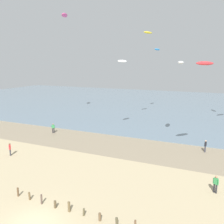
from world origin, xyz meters
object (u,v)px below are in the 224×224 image
person_right_flank (10,149)px  person_left_flank (205,146)px  kite_aloft_0 (65,15)px  person_by_waterline (216,184)px  kite_aloft_9 (205,63)px  kite_aloft_4 (157,49)px  person_mid_beach (53,128)px  kite_aloft_7 (181,63)px  kite_aloft_6 (122,61)px  kite_aloft_5 (148,33)px

person_right_flank → person_left_flank: bearing=26.0°
person_right_flank → kite_aloft_0: (-5.18, 21.34, 20.63)m
person_by_waterline → kite_aloft_0: (-29.99, 20.62, 20.63)m
kite_aloft_0 → kite_aloft_9: bearing=-142.1°
kite_aloft_4 → person_left_flank: bearing=37.8°
person_mid_beach → kite_aloft_7: size_ratio=0.63×
kite_aloft_0 → kite_aloft_7: 27.78m
kite_aloft_9 → kite_aloft_7: bearing=-109.6°
kite_aloft_4 → person_right_flank: bearing=-8.8°
kite_aloft_7 → person_right_flank: bearing=-61.0°
kite_aloft_6 → kite_aloft_9: 14.42m
person_left_flank → kite_aloft_6: 17.73m
person_right_flank → kite_aloft_5: kite_aloft_5 is taller
kite_aloft_6 → person_by_waterline: bearing=62.9°
kite_aloft_0 → kite_aloft_9: size_ratio=1.27×
person_by_waterline → kite_aloft_7: bearing=114.0°
kite_aloft_6 → person_left_flank: bearing=93.7°
person_by_waterline → kite_aloft_5: kite_aloft_5 is taller
kite_aloft_4 → kite_aloft_9: size_ratio=0.95×
person_left_flank → person_mid_beach: bearing=-178.3°
person_left_flank → kite_aloft_0: bearing=161.0°
kite_aloft_5 → kite_aloft_9: kite_aloft_5 is taller
person_right_flank → kite_aloft_4: 38.69m
kite_aloft_0 → person_mid_beach: bearing=174.9°
kite_aloft_0 → kite_aloft_9: (27.98, -13.94, -9.63)m
kite_aloft_6 → kite_aloft_7: kite_aloft_6 is taller
kite_aloft_0 → kite_aloft_6: kite_aloft_0 is taller
kite_aloft_4 → kite_aloft_5: size_ratio=1.08×
kite_aloft_9 → kite_aloft_4: bearing=-118.1°
kite_aloft_0 → kite_aloft_7: bearing=-134.9°
person_right_flank → kite_aloft_6: bearing=54.7°
person_right_flank → kite_aloft_5: (12.07, 22.39, 16.54)m
kite_aloft_9 → kite_aloft_5: bearing=-106.0°
person_right_flank → kite_aloft_0: 30.13m
kite_aloft_5 → person_left_flank: bearing=-111.3°
person_left_flank → kite_aloft_6: (-13.31, 2.91, 11.35)m
person_by_waterline → person_right_flank: (-24.82, -0.72, 0.00)m
kite_aloft_5 → kite_aloft_9: (10.73, -14.99, -5.54)m
kite_aloft_0 → kite_aloft_7: size_ratio=1.27×
kite_aloft_0 → kite_aloft_7: kite_aloft_0 is taller
person_right_flank → kite_aloft_6: kite_aloft_6 is taller
person_by_waterline → kite_aloft_6: kite_aloft_6 is taller
kite_aloft_9 → kite_aloft_0: bearing=-78.1°
kite_aloft_9 → person_by_waterline: bearing=55.2°
kite_aloft_5 → kite_aloft_7: bearing=-120.2°
kite_aloft_4 → kite_aloft_7: bearing=30.4°
person_by_waterline → kite_aloft_5: bearing=120.5°
kite_aloft_4 → kite_aloft_7: size_ratio=0.95×
person_left_flank → kite_aloft_9: (-0.70, -4.09, 11.00)m
kite_aloft_0 → kite_aloft_7: (24.64, -8.59, -9.52)m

